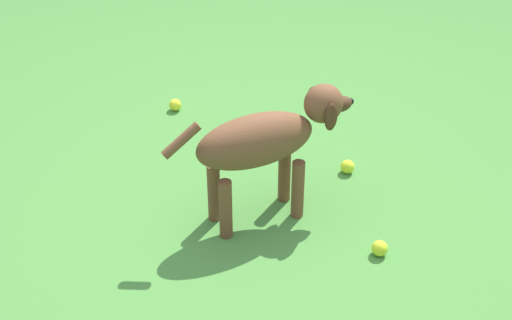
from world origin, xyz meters
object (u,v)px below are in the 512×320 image
Objects in this scene: dog at (267,140)px; tennis_ball_2 at (175,105)px; tennis_ball_0 at (347,167)px; tennis_ball_1 at (380,248)px.

dog reaches higher than tennis_ball_2.
tennis_ball_1 is at bearing -150.27° from tennis_ball_0.
dog is 10.03× the size of tennis_ball_2.
tennis_ball_0 and tennis_ball_2 have the same top height.
tennis_ball_0 is 0.59m from tennis_ball_1.
tennis_ball_0 is at bearing 29.73° from tennis_ball_1.
dog is 0.61m from tennis_ball_0.
tennis_ball_0 and tennis_ball_1 have the same top height.
tennis_ball_1 is (-0.07, -0.53, -0.35)m from dog.
tennis_ball_1 is at bearing -55.28° from dog.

